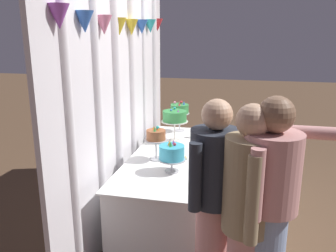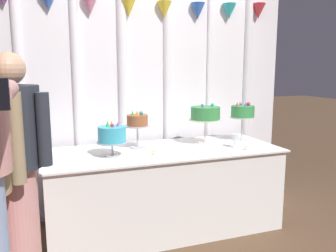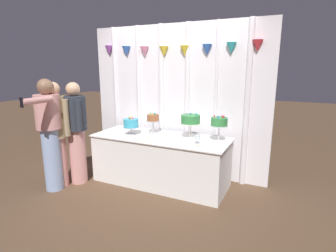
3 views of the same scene
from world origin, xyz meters
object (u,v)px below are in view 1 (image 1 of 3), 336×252
(tealight_far_left, at_px, (186,158))
(cake_display_midright, at_px, (175,117))
(cake_table, at_px, (174,187))
(guest_man_dark_suit, at_px, (214,201))
(tealight_near_left, at_px, (206,136))
(cake_display_leftmost, at_px, (172,153))
(cake_display_midleft, at_px, (156,137))
(guest_man_pink_jacket, at_px, (247,215))
(wine_glass, at_px, (196,130))
(cake_display_rightmost, at_px, (180,110))
(guest_girl_blue_dress, at_px, (269,213))

(tealight_far_left, bearing_deg, cake_display_midright, 21.76)
(cake_table, bearing_deg, guest_man_dark_suit, -155.85)
(cake_display_midright, relative_size, tealight_near_left, 9.94)
(tealight_near_left, xyz_separation_m, guest_man_dark_suit, (-1.88, -0.27, 0.10))
(cake_display_leftmost, xyz_separation_m, cake_display_midright, (0.93, 0.17, 0.11))
(cake_display_midleft, relative_size, guest_man_pink_jacket, 0.22)
(wine_glass, relative_size, guest_man_pink_jacket, 0.08)
(guest_man_dark_suit, bearing_deg, wine_glass, 11.94)
(cake_display_midright, bearing_deg, tealight_near_left, -55.67)
(tealight_far_left, distance_m, guest_man_dark_suit, 1.12)
(tealight_near_left, xyz_separation_m, guest_man_pink_jacket, (-2.05, -0.49, 0.11))
(cake_table, bearing_deg, wine_glass, -12.66)
(guest_man_pink_jacket, bearing_deg, cake_display_midleft, 37.81)
(cake_table, height_order, cake_display_midright, cake_display_midright)
(tealight_near_left, relative_size, guest_man_pink_jacket, 0.02)
(cake_display_midleft, height_order, wine_glass, cake_display_midleft)
(cake_display_leftmost, bearing_deg, guest_man_pink_jacket, -142.42)
(cake_display_rightmost, bearing_deg, cake_display_midleft, 178.31)
(cake_table, xyz_separation_m, guest_girl_blue_dress, (-1.35, -0.89, 0.52))
(guest_man_pink_jacket, bearing_deg, guest_man_dark_suit, 53.13)
(cake_display_midleft, xyz_separation_m, cake_display_midright, (0.66, -0.05, 0.05))
(tealight_far_left, bearing_deg, guest_girl_blue_dress, -148.56)
(tealight_far_left, distance_m, guest_girl_blue_dress, 1.42)
(cake_table, distance_m, cake_display_leftmost, 0.74)
(cake_table, relative_size, guest_man_dark_suit, 1.33)
(tealight_near_left, distance_m, guest_man_pink_jacket, 2.11)
(tealight_near_left, height_order, guest_man_dark_suit, guest_man_dark_suit)
(cake_display_midright, height_order, guest_man_dark_suit, guest_man_dark_suit)
(cake_display_midright, distance_m, cake_display_rightmost, 0.42)
(cake_display_rightmost, bearing_deg, tealight_near_left, -116.43)
(wine_glass, bearing_deg, cake_display_rightmost, 47.30)
(cake_table, distance_m, wine_glass, 0.81)
(tealight_near_left, bearing_deg, wine_glass, 111.66)
(guest_man_dark_suit, bearing_deg, cake_display_midleft, 34.28)
(cake_display_leftmost, xyz_separation_m, tealight_far_left, (0.34, -0.07, -0.17))
(cake_display_midright, relative_size, cake_display_rightmost, 0.99)
(guest_man_dark_suit, height_order, guest_man_pink_jacket, guest_man_pink_jacket)
(guest_man_dark_suit, bearing_deg, cake_display_midright, 20.62)
(cake_display_rightmost, xyz_separation_m, guest_man_dark_suit, (-2.06, -0.64, -0.18))
(cake_display_leftmost, height_order, cake_display_midright, cake_display_midright)
(cake_table, height_order, tealight_near_left, tealight_near_left)
(cake_display_rightmost, xyz_separation_m, guest_man_pink_jacket, (-2.23, -0.86, -0.16))
(cake_display_rightmost, height_order, guest_man_pink_jacket, guest_man_pink_jacket)
(cake_display_leftmost, xyz_separation_m, cake_display_rightmost, (1.36, 0.19, 0.10))
(cake_table, xyz_separation_m, tealight_near_left, (0.69, -0.26, 0.39))
(cake_display_leftmost, height_order, cake_display_rightmost, cake_display_rightmost)
(wine_glass, relative_size, guest_girl_blue_dress, 0.08)
(cake_display_midleft, bearing_deg, cake_table, -34.30)
(guest_man_dark_suit, relative_size, guest_girl_blue_dress, 0.96)
(guest_man_pink_jacket, bearing_deg, guest_girl_blue_dress, -86.24)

